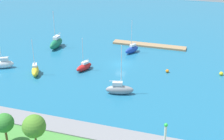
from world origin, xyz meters
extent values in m
plane|color=#1E668C|center=(0.00, 0.00, 0.00)|extent=(160.00, 160.00, 0.00)
cube|color=#997A56|center=(-4.07, -14.65, 0.26)|extent=(20.52, 2.70, 0.52)
cube|color=gray|center=(0.00, 29.29, 0.62)|extent=(73.61, 3.97, 1.24)
cylinder|color=silver|center=(-15.14, 29.29, 2.84)|extent=(0.36, 0.36, 3.20)
sphere|color=green|center=(-15.14, 29.29, 4.69)|extent=(0.56, 0.56, 0.56)
cylinder|color=brown|center=(7.38, 35.70, 2.38)|extent=(0.32, 0.32, 2.69)
sphere|color=#337F2D|center=(7.38, 35.70, 4.59)|extent=(2.87, 2.87, 2.87)
cylinder|color=brown|center=(2.53, 35.52, 2.46)|extent=(0.30, 0.30, 2.86)
sphere|color=#4C8428|center=(2.53, 35.52, 4.90)|extent=(3.38, 3.38, 3.38)
ellipsoid|color=yellow|center=(16.78, 11.46, 0.95)|extent=(3.58, 5.05, 1.91)
cube|color=silver|center=(16.95, 11.11, 2.16)|extent=(1.63, 1.99, 0.50)
cylinder|color=silver|center=(16.67, 11.67, 5.21)|extent=(0.12, 0.12, 6.60)
cylinder|color=silver|center=(17.05, 10.91, 2.55)|extent=(0.85, 1.57, 0.09)
ellipsoid|color=gray|center=(-3.93, 14.40, 0.95)|extent=(5.76, 2.88, 1.90)
cube|color=silver|center=(-3.50, 14.50, 2.30)|extent=(2.17, 1.41, 0.78)
cylinder|color=silver|center=(-4.20, 14.33, 6.12)|extent=(0.13, 0.13, 8.44)
cylinder|color=silver|center=(-3.04, 14.62, 2.84)|extent=(2.34, 0.68, 0.11)
ellipsoid|color=red|center=(7.18, 5.89, 0.77)|extent=(3.19, 4.98, 1.55)
cube|color=silver|center=(7.05, 5.53, 1.80)|extent=(1.50, 1.93, 0.50)
cylinder|color=silver|center=(7.27, 6.11, 4.72)|extent=(0.11, 0.11, 6.34)
cylinder|color=silver|center=(6.92, 5.21, 2.20)|extent=(0.78, 1.82, 0.09)
ellipsoid|color=#2347B2|center=(-0.71, -8.19, 0.89)|extent=(3.45, 4.94, 1.78)
cube|color=silver|center=(-0.89, -8.53, 2.06)|extent=(1.53, 1.93, 0.56)
cylinder|color=silver|center=(-0.60, -7.97, 5.35)|extent=(0.12, 0.12, 7.13)
cylinder|color=silver|center=(-1.08, -8.89, 2.49)|extent=(1.03, 1.87, 0.09)
ellipsoid|color=#19724C|center=(20.15, -5.61, 1.24)|extent=(1.97, 6.65, 2.47)
cube|color=silver|center=(20.15, -6.14, 2.86)|extent=(1.17, 2.40, 0.78)
cylinder|color=silver|center=(20.15, -5.27, 6.44)|extent=(0.16, 0.16, 7.94)
cylinder|color=silver|center=(20.16, -6.93, 3.40)|extent=(0.15, 3.32, 0.13)
ellipsoid|color=white|center=(25.84, 10.51, 0.96)|extent=(5.02, 3.70, 1.92)
cube|color=silver|center=(25.50, 10.33, 2.30)|extent=(1.99, 1.68, 0.76)
cylinder|color=silver|center=(26.05, 10.62, 4.82)|extent=(0.12, 0.12, 5.80)
cylinder|color=silver|center=(25.27, 10.21, 2.83)|extent=(1.61, 0.91, 0.09)
sphere|color=orange|center=(-11.56, 1.37, 0.38)|extent=(0.77, 0.77, 0.77)
sphere|color=yellow|center=(-23.37, -0.78, 0.44)|extent=(0.87, 0.87, 0.87)
camera|label=1|loc=(-18.95, 67.08, 30.40)|focal=49.97mm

